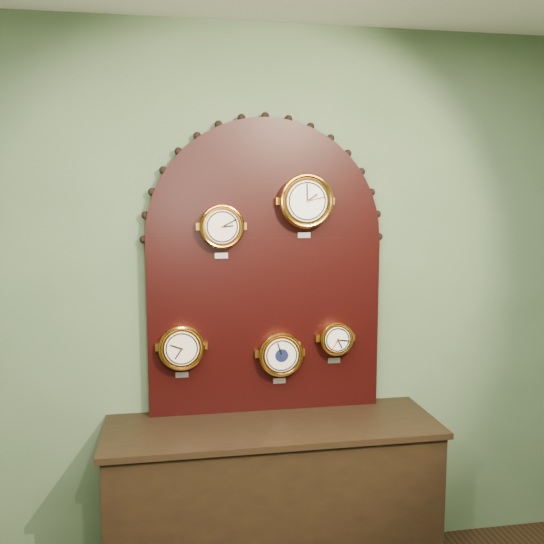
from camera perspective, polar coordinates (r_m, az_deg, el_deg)
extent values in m
plane|color=#4E6747|center=(3.16, -0.78, -2.68)|extent=(4.00, 0.00, 4.00)
cube|color=black|center=(3.24, 0.07, -21.23)|extent=(1.60, 0.50, 0.80)
cube|color=black|center=(3.14, -0.63, -5.00)|extent=(1.20, 0.06, 0.90)
cylinder|color=black|center=(3.08, -0.64, 3.23)|extent=(1.20, 0.06, 1.20)
cylinder|color=orange|center=(2.99, -4.79, 4.31)|extent=(0.20, 0.08, 0.20)
torus|color=orange|center=(2.95, -4.73, 4.28)|extent=(0.22, 0.02, 0.22)
cylinder|color=#F0E4CB|center=(2.95, -4.72, 4.28)|extent=(0.16, 0.01, 0.16)
cube|color=silver|center=(3.02, -4.80, 1.55)|extent=(0.06, 0.01, 0.03)
cylinder|color=orange|center=(3.05, 3.17, 6.70)|extent=(0.25, 0.08, 0.25)
torus|color=orange|center=(3.02, 3.31, 6.69)|extent=(0.27, 0.03, 0.27)
cylinder|color=white|center=(3.01, 3.34, 6.69)|extent=(0.20, 0.01, 0.20)
cube|color=silver|center=(3.08, 3.05, 3.50)|extent=(0.07, 0.01, 0.03)
cylinder|color=orange|center=(3.06, -8.53, -6.99)|extent=(0.21, 0.08, 0.21)
torus|color=orange|center=(3.03, -8.52, -7.14)|extent=(0.23, 0.02, 0.23)
cylinder|color=#F0E4CB|center=(3.02, -8.51, -7.17)|extent=(0.17, 0.01, 0.17)
cube|color=silver|center=(3.13, -8.49, -9.57)|extent=(0.06, 0.01, 0.03)
cylinder|color=orange|center=(3.13, 0.78, -7.69)|extent=(0.21, 0.08, 0.21)
torus|color=orange|center=(3.10, 0.89, -7.84)|extent=(0.23, 0.02, 0.23)
cylinder|color=#F0E4CB|center=(3.09, 0.91, -7.87)|extent=(0.17, 0.01, 0.17)
cube|color=silver|center=(3.19, 0.69, -10.22)|extent=(0.07, 0.01, 0.03)
cylinder|color=#0D153C|center=(3.09, 0.92, -7.89)|extent=(0.07, 0.00, 0.07)
cylinder|color=orange|center=(3.18, 6.01, -6.21)|extent=(0.16, 0.08, 0.16)
torus|color=orange|center=(3.15, 6.18, -6.34)|extent=(0.18, 0.02, 0.18)
cylinder|color=white|center=(3.14, 6.21, -6.37)|extent=(0.13, 0.01, 0.13)
cube|color=silver|center=(3.23, 5.87, -8.30)|extent=(0.06, 0.01, 0.03)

